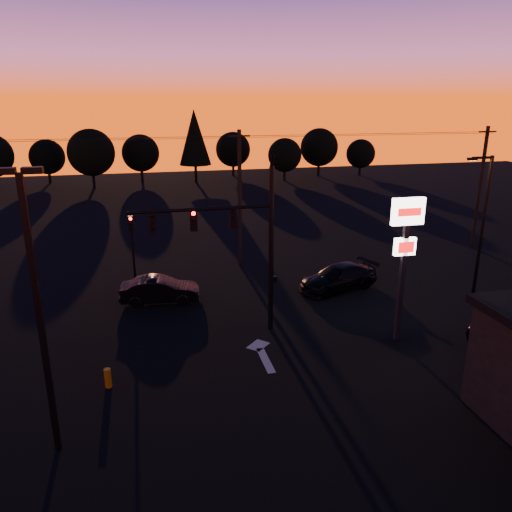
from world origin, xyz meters
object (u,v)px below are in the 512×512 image
at_px(secondary_signal, 132,241).
at_px(bollard, 108,378).
at_px(streetlight, 482,221).
at_px(car_right, 338,278).
at_px(traffic_signal_mast, 238,234).
at_px(car_mid, 160,290).
at_px(parking_lot_light, 37,299).
at_px(pylon_sign, 405,240).

bearing_deg(secondary_signal, bollard, -95.51).
bearing_deg(streetlight, bollard, -165.62).
height_order(secondary_signal, streetlight, streetlight).
bearing_deg(car_right, traffic_signal_mast, -76.49).
height_order(streetlight, car_mid, streetlight).
xyz_separation_m(parking_lot_light, pylon_sign, (14.50, 4.50, -0.36)).
relative_size(car_mid, car_right, 0.87).
relative_size(traffic_signal_mast, car_right, 1.71).
relative_size(traffic_signal_mast, parking_lot_light, 0.94).
bearing_deg(parking_lot_light, pylon_sign, 17.23).
relative_size(parking_lot_light, car_right, 1.82).
distance_m(secondary_signal, parking_lot_light, 14.90).
bearing_deg(secondary_signal, car_right, -15.43).
distance_m(pylon_sign, car_mid, 13.50).
relative_size(secondary_signal, pylon_sign, 0.64).
bearing_deg(car_right, bollard, -76.70).
height_order(parking_lot_light, car_mid, parking_lot_light).
bearing_deg(bollard, parking_lot_light, -112.93).
relative_size(secondary_signal, parking_lot_light, 0.48).
bearing_deg(car_mid, secondary_signal, 32.69).
distance_m(bollard, car_right, 15.07).
distance_m(pylon_sign, streetlight, 8.00).
bearing_deg(car_mid, bollard, 170.69).
relative_size(pylon_sign, streetlight, 0.85).
bearing_deg(parking_lot_light, streetlight, 21.65).
height_order(parking_lot_light, streetlight, parking_lot_light).
bearing_deg(streetlight, traffic_signal_mast, -173.86).
height_order(parking_lot_light, bollard, parking_lot_light).
bearing_deg(streetlight, car_right, 159.02).
relative_size(traffic_signal_mast, pylon_sign, 1.26).
bearing_deg(pylon_sign, traffic_signal_mast, 160.64).
relative_size(streetlight, car_mid, 1.84).
relative_size(secondary_signal, bollard, 5.42).
distance_m(secondary_signal, streetlight, 19.89).
distance_m(traffic_signal_mast, car_right, 9.11).
bearing_deg(traffic_signal_mast, secondary_signal, 123.19).
bearing_deg(parking_lot_light, secondary_signal, 80.21).
distance_m(secondary_signal, car_right, 12.41).
distance_m(parking_lot_light, car_right, 18.73).
height_order(pylon_sign, streetlight, streetlight).
xyz_separation_m(parking_lot_light, car_mid, (3.86, 11.66, -4.55)).
height_order(bollard, car_right, car_right).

